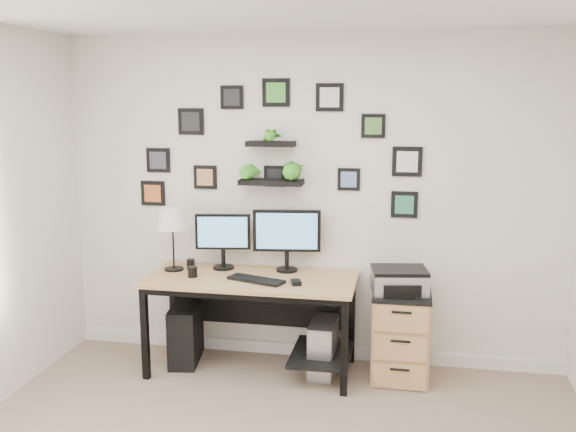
% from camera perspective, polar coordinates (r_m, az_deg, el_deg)
% --- Properties ---
extents(room, '(4.00, 4.00, 4.00)m').
position_cam_1_polar(room, '(5.41, 1.92, -11.81)').
color(room, tan).
rests_on(room, ground).
extents(desk, '(1.60, 0.70, 0.75)m').
position_cam_1_polar(desk, '(4.98, -2.79, -6.76)').
color(desk, tan).
rests_on(desk, ground).
extents(monitor_left, '(0.44, 0.20, 0.45)m').
position_cam_1_polar(monitor_left, '(5.12, -5.81, -1.87)').
color(monitor_left, black).
rests_on(monitor_left, desk).
extents(monitor_right, '(0.53, 0.19, 0.49)m').
position_cam_1_polar(monitor_right, '(5.02, -0.10, -1.70)').
color(monitor_right, black).
rests_on(monitor_right, desk).
extents(keyboard, '(0.46, 0.27, 0.02)m').
position_cam_1_polar(keyboard, '(4.82, -2.85, -5.69)').
color(keyboard, black).
rests_on(keyboard, desk).
extents(mouse, '(0.10, 0.12, 0.03)m').
position_cam_1_polar(mouse, '(4.74, 0.72, -5.92)').
color(mouse, black).
rests_on(mouse, desk).
extents(table_lamp, '(0.25, 0.25, 0.51)m').
position_cam_1_polar(table_lamp, '(5.11, -10.23, -0.32)').
color(table_lamp, black).
rests_on(table_lamp, desk).
extents(mug, '(0.07, 0.07, 0.08)m').
position_cam_1_polar(mug, '(4.97, -8.48, -4.93)').
color(mug, black).
rests_on(mug, desk).
extents(pen_cup, '(0.06, 0.06, 0.08)m').
position_cam_1_polar(pen_cup, '(5.19, -8.63, -4.26)').
color(pen_cup, black).
rests_on(pen_cup, desk).
extents(pc_tower_black, '(0.28, 0.50, 0.47)m').
position_cam_1_polar(pc_tower_black, '(5.31, -9.08, -10.24)').
color(pc_tower_black, black).
rests_on(pc_tower_black, ground).
extents(pc_tower_grey, '(0.20, 0.43, 0.42)m').
position_cam_1_polar(pc_tower_grey, '(5.04, 3.17, -11.58)').
color(pc_tower_grey, gray).
rests_on(pc_tower_grey, ground).
extents(file_cabinet, '(0.43, 0.53, 0.67)m').
position_cam_1_polar(file_cabinet, '(5.01, 9.99, -10.35)').
color(file_cabinet, tan).
rests_on(file_cabinet, ground).
extents(printer, '(0.45, 0.38, 0.18)m').
position_cam_1_polar(printer, '(4.86, 9.86, -5.67)').
color(printer, silver).
rests_on(printer, file_cabinet).
extents(wall_decor, '(2.27, 0.18, 1.06)m').
position_cam_1_polar(wall_decor, '(5.02, -1.22, 5.47)').
color(wall_decor, black).
rests_on(wall_decor, ground).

